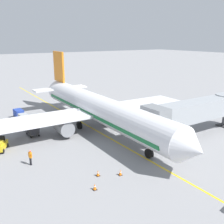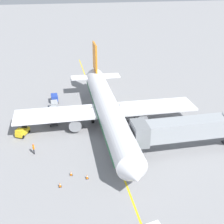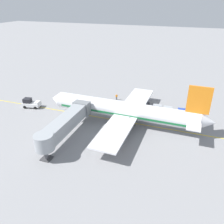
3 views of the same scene
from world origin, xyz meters
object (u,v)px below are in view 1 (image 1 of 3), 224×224
object	(u,v)px
parked_airliner	(98,108)
safety_cone_nose_right	(95,187)
jet_bridge	(196,110)
baggage_tug_lead	(0,145)
baggage_cart_third_in_train	(24,118)
ground_crew_wing_walker	(30,157)
safety_cone_nose_left	(120,172)
baggage_cart_tail_end	(19,113)
baggage_cart_second_in_train	(27,123)
safety_cone_wing_tip	(98,173)
baggage_cart_front	(32,129)

from	to	relation	value
parked_airliner	safety_cone_nose_right	xyz separation A→B (m)	(8.51, 13.85, -2.90)
jet_bridge	baggage_tug_lead	bearing A→B (deg)	-20.21
baggage_cart_third_in_train	ground_crew_wing_walker	world-z (taller)	ground_crew_wing_walker
ground_crew_wing_walker	safety_cone_nose_left	distance (m)	9.71
baggage_tug_lead	safety_cone_nose_right	bearing A→B (deg)	111.23
baggage_cart_tail_end	baggage_cart_second_in_train	bearing A→B (deg)	86.90
ground_crew_wing_walker	safety_cone_nose_right	size ratio (longest dim) A/B	2.86
jet_bridge	safety_cone_nose_left	distance (m)	16.03
baggage_cart_second_in_train	safety_cone_nose_right	bearing A→B (deg)	90.66
baggage_cart_second_in_train	safety_cone_nose_left	bearing A→B (deg)	100.91
jet_bridge	safety_cone_wing_tip	size ratio (longest dim) A/B	28.63
jet_bridge	baggage_cart_second_in_train	world-z (taller)	jet_bridge
ground_crew_wing_walker	baggage_cart_front	bearing A→B (deg)	-108.43
baggage_cart_tail_end	safety_cone_nose_left	bearing A→B (deg)	97.57
baggage_cart_third_in_train	baggage_cart_tail_end	size ratio (longest dim) A/B	1.00
baggage_cart_second_in_train	safety_cone_nose_right	xyz separation A→B (m)	(-0.23, 19.69, -0.66)
baggage_cart_front	baggage_cart_second_in_train	distance (m)	3.10
safety_cone_nose_left	safety_cone_nose_right	bearing A→B (deg)	15.00
safety_cone_wing_tip	safety_cone_nose_left	bearing A→B (deg)	150.65
parked_airliner	baggage_cart_second_in_train	distance (m)	10.74
parked_airliner	baggage_cart_second_in_train	xyz separation A→B (m)	(8.74, -5.84, -2.24)
baggage_cart_front	baggage_cart_tail_end	distance (m)	9.10
baggage_cart_front	baggage_cart_third_in_train	xyz separation A→B (m)	(-0.42, -5.69, 0.00)
jet_bridge	baggage_tug_lead	world-z (taller)	jet_bridge
parked_airliner	baggage_tug_lead	distance (m)	14.00
parked_airliner	baggage_tug_lead	bearing A→B (deg)	1.29
safety_cone_wing_tip	jet_bridge	bearing A→B (deg)	-170.84
baggage_cart_third_in_train	safety_cone_nose_left	world-z (taller)	baggage_cart_third_in_train
baggage_cart_front	safety_cone_wing_tip	xyz separation A→B (m)	(-1.89, 14.61, -0.66)
baggage_cart_tail_end	ground_crew_wing_walker	world-z (taller)	ground_crew_wing_walker
ground_crew_wing_walker	baggage_tug_lead	bearing A→B (deg)	-70.76
baggage_cart_third_in_train	safety_cone_nose_left	size ratio (longest dim) A/B	4.97
jet_bridge	safety_cone_nose_right	xyz separation A→B (m)	(18.63, 4.75, -3.17)
baggage_cart_second_in_train	baggage_cart_third_in_train	world-z (taller)	same
baggage_cart_front	safety_cone_nose_right	world-z (taller)	baggage_cart_front
baggage_cart_second_in_train	parked_airliner	bearing A→B (deg)	146.25
baggage_cart_front	safety_cone_wing_tip	distance (m)	14.75
baggage_tug_lead	safety_cone_nose_right	size ratio (longest dim) A/B	4.70
jet_bridge	safety_cone_nose_right	world-z (taller)	jet_bridge
jet_bridge	baggage_cart_front	xyz separation A→B (m)	(19.04, -11.85, -2.51)
baggage_cart_tail_end	safety_cone_nose_left	size ratio (longest dim) A/B	4.97
baggage_tug_lead	ground_crew_wing_walker	world-z (taller)	ground_crew_wing_walker
parked_airliner	baggage_cart_tail_end	xyz separation A→B (m)	(8.41, -11.83, -2.24)
baggage_cart_tail_end	safety_cone_nose_left	distance (m)	25.00
ground_crew_wing_walker	safety_cone_nose_left	bearing A→B (deg)	133.66
jet_bridge	parked_airliner	bearing A→B (deg)	-41.98
baggage_cart_second_in_train	baggage_tug_lead	bearing A→B (deg)	50.70
jet_bridge	baggage_cart_second_in_train	size ratio (longest dim) A/B	5.77
safety_cone_nose_left	safety_cone_wing_tip	xyz separation A→B (m)	(1.91, -1.07, 0.00)
baggage_cart_tail_end	safety_cone_wing_tip	world-z (taller)	baggage_cart_tail_end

